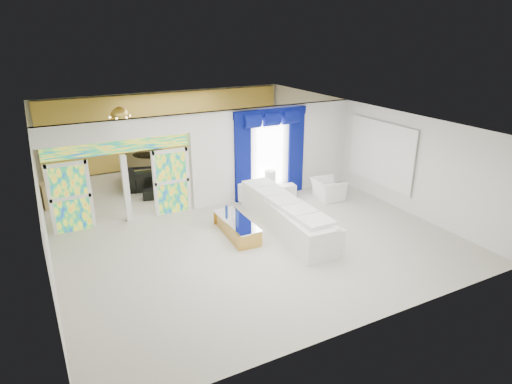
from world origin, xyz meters
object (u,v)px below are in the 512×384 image
white_sofa (285,216)px  grand_piano (145,172)px  console_table (278,192)px  armchair (328,189)px  coffee_table (237,228)px

white_sofa → grand_piano: bearing=117.9°
grand_piano → console_table: bearing=-27.9°
grand_piano → white_sofa: bearing=-50.2°
armchair → grand_piano: (-5.02, 4.22, 0.15)m
console_table → armchair: armchair is taller
white_sofa → grand_piano: grand_piano is taller
console_table → grand_piano: 4.95m
white_sofa → console_table: size_ratio=3.43×
coffee_table → console_table: (2.41, 1.90, -0.01)m
coffee_table → white_sofa: bearing=-12.5°
console_table → grand_piano: grand_piano is taller
console_table → coffee_table: bearing=-141.8°
console_table → grand_piano: bearing=136.5°
white_sofa → armchair: size_ratio=4.17×
grand_piano → coffee_table: bearing=-62.0°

